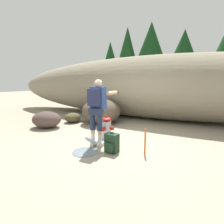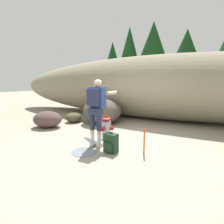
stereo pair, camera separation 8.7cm
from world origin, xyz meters
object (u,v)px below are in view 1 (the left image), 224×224
object	(u,v)px
fire_hydrant	(106,129)
survey_stake	(145,142)
boulder_mid	(47,119)
boulder_small	(73,118)
spare_backpack	(112,143)
boulder_large	(101,111)
utility_worker	(98,104)

from	to	relation	value
fire_hydrant	survey_stake	size ratio (longest dim) A/B	1.15
boulder_mid	boulder_small	size ratio (longest dim) A/B	1.60
spare_backpack	fire_hydrant	bearing A→B (deg)	-138.00
boulder_large	survey_stake	size ratio (longest dim) A/B	2.53
boulder_small	fire_hydrant	bearing A→B (deg)	-28.32
fire_hydrant	spare_backpack	bearing A→B (deg)	-52.31
fire_hydrant	boulder_mid	bearing A→B (deg)	176.28
boulder_large	survey_stake	bearing A→B (deg)	-41.02
boulder_mid	survey_stake	xyz separation A→B (m)	(3.82, -0.63, 0.01)
fire_hydrant	boulder_small	distance (m)	2.60
boulder_mid	survey_stake	distance (m)	3.87
boulder_large	boulder_small	distance (m)	1.22
fire_hydrant	utility_worker	distance (m)	0.88
spare_backpack	boulder_small	size ratio (longest dim) A/B	0.71
spare_backpack	boulder_mid	distance (m)	3.22
spare_backpack	boulder_small	world-z (taller)	spare_backpack
boulder_large	survey_stake	world-z (taller)	boulder_large
fire_hydrant	survey_stake	bearing A→B (deg)	-20.27
utility_worker	spare_backpack	distance (m)	1.02
spare_backpack	survey_stake	xyz separation A→B (m)	(0.72, 0.23, 0.08)
boulder_mid	boulder_small	xyz separation A→B (m)	(0.28, 1.06, -0.10)
utility_worker	boulder_mid	xyz separation A→B (m)	(-2.59, 0.63, -0.77)
spare_backpack	boulder_large	bearing A→B (deg)	-139.60
boulder_large	fire_hydrant	bearing A→B (deg)	-54.60
survey_stake	fire_hydrant	bearing A→B (deg)	159.73
fire_hydrant	boulder_large	size ratio (longest dim) A/B	0.46
boulder_small	boulder_mid	bearing A→B (deg)	-104.70
fire_hydrant	boulder_large	world-z (taller)	boulder_large
fire_hydrant	survey_stake	xyz separation A→B (m)	(1.25, -0.46, -0.01)
boulder_small	survey_stake	bearing A→B (deg)	-25.59
survey_stake	boulder_large	bearing A→B (deg)	138.98
spare_backpack	boulder_mid	size ratio (longest dim) A/B	0.45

